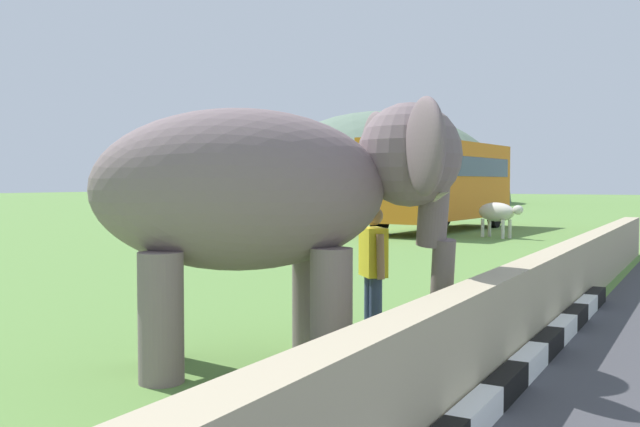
# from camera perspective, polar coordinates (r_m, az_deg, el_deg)

# --- Properties ---
(barrier_parapet) EXTENTS (28.00, 0.36, 1.00)m
(barrier_parapet) POSITION_cam_1_polar(r_m,az_deg,el_deg) (6.70, 12.68, -9.89)
(barrier_parapet) COLOR tan
(barrier_parapet) RESTS_ON ground_plane
(elephant) EXTENTS (3.81, 3.86, 2.83)m
(elephant) POSITION_cam_1_polar(r_m,az_deg,el_deg) (7.41, -3.58, 1.69)
(elephant) COLOR slate
(elephant) RESTS_ON ground_plane
(person_handler) EXTENTS (0.52, 0.50, 1.66)m
(person_handler) POSITION_cam_1_polar(r_m,az_deg,el_deg) (8.32, 4.37, -4.42)
(person_handler) COLOR navy
(person_handler) RESTS_ON ground_plane
(bus_orange) EXTENTS (9.42, 3.15, 3.50)m
(bus_orange) POSITION_cam_1_polar(r_m,az_deg,el_deg) (28.08, 9.88, 2.85)
(bus_orange) COLOR orange
(bus_orange) RESTS_ON ground_plane
(cow_near) EXTENTS (1.18, 1.89, 1.23)m
(cow_near) POSITION_cam_1_polar(r_m,az_deg,el_deg) (24.98, 14.30, 0.06)
(cow_near) COLOR beige
(cow_near) RESTS_ON ground_plane
(hill_east) EXTENTS (28.54, 22.83, 16.84)m
(hill_east) POSITION_cam_1_polar(r_m,az_deg,el_deg) (65.10, 5.12, 0.88)
(hill_east) COLOR slate
(hill_east) RESTS_ON ground_plane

